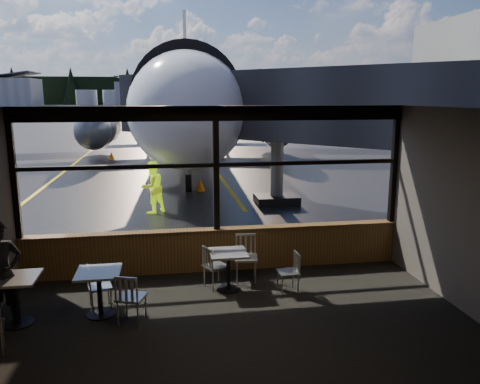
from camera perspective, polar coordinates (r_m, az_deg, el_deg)
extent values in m
plane|color=black|center=(129.58, -8.92, 9.87)|extent=(520.00, 520.00, 0.00)
cube|color=black|center=(7.57, -0.11, -17.52)|extent=(8.00, 6.00, 0.01)
cube|color=#38332D|center=(6.61, -0.12, 9.94)|extent=(8.00, 6.00, 0.04)
cube|color=#534A43|center=(4.16, 6.74, -16.34)|extent=(8.00, 0.04, 3.50)
cube|color=brown|center=(10.12, -2.83, -7.09)|extent=(8.00, 0.28, 0.90)
cube|color=black|center=(9.59, -3.01, 9.55)|extent=(8.00, 0.18, 0.30)
cube|color=black|center=(10.07, -25.90, 1.92)|extent=(0.12, 0.12, 2.60)
cube|color=black|center=(9.70, -2.93, 2.75)|extent=(0.12, 0.12, 2.60)
cube|color=black|center=(10.86, 18.29, 3.13)|extent=(0.12, 0.12, 2.60)
cube|color=black|center=(9.68, -2.94, 3.33)|extent=(8.00, 0.10, 0.08)
imported|color=black|center=(8.55, -27.06, -8.91)|extent=(0.77, 0.70, 1.76)
imported|color=#BFF219|center=(15.20, -10.63, 0.59)|extent=(1.03, 1.00, 1.67)
cone|color=orange|center=(18.57, -4.83, 0.90)|extent=(0.36, 0.36, 0.50)
cone|color=#FF4E08|center=(28.76, -15.40, 4.30)|extent=(0.33, 0.33, 0.46)
cylinder|color=silver|center=(193.70, -18.19, 10.86)|extent=(8.00, 8.00, 6.00)
cylinder|color=silver|center=(192.46, -15.19, 11.03)|extent=(8.00, 8.00, 6.00)
cylinder|color=silver|center=(191.73, -12.16, 11.17)|extent=(8.00, 8.00, 6.00)
cube|color=black|center=(219.54, -9.18, 12.09)|extent=(360.00, 3.00, 12.00)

